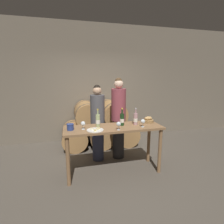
% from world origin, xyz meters
% --- Properties ---
extents(ground_plane, '(10.00, 10.00, 0.00)m').
position_xyz_m(ground_plane, '(0.00, 0.00, 0.00)').
color(ground_plane, '#564F44').
extents(stone_wall_back, '(10.00, 0.12, 3.20)m').
position_xyz_m(stone_wall_back, '(0.00, 2.02, 1.60)').
color(stone_wall_back, '#706656').
rests_on(stone_wall_back, ground_plane).
extents(barrel_stack, '(1.95, 0.94, 1.17)m').
position_xyz_m(barrel_stack, '(-0.00, 1.43, 0.52)').
color(barrel_stack, '#A87A47').
rests_on(barrel_stack, ground_plane).
extents(tasting_table, '(1.78, 0.58, 0.89)m').
position_xyz_m(tasting_table, '(0.00, 0.00, 0.76)').
color(tasting_table, olive).
rests_on(tasting_table, ground_plane).
extents(person_left, '(0.30, 0.30, 1.63)m').
position_xyz_m(person_left, '(-0.19, 0.58, 0.84)').
color(person_left, '#2D334C').
rests_on(person_left, ground_plane).
extents(person_right, '(0.31, 0.31, 1.77)m').
position_xyz_m(person_right, '(0.26, 0.58, 0.91)').
color(person_right, '#232326').
rests_on(person_right, ground_plane).
extents(wine_bottle_red, '(0.08, 0.08, 0.33)m').
position_xyz_m(wine_bottle_red, '(0.18, 0.05, 1.01)').
color(wine_bottle_red, '#193819').
rests_on(wine_bottle_red, tasting_table).
extents(wine_bottle_white, '(0.08, 0.08, 0.33)m').
position_xyz_m(wine_bottle_white, '(-0.27, 0.08, 1.01)').
color(wine_bottle_white, '#ADBC7F').
rests_on(wine_bottle_white, tasting_table).
extents(wine_bottle_rose, '(0.08, 0.08, 0.32)m').
position_xyz_m(wine_bottle_rose, '(0.44, 0.03, 1.00)').
color(wine_bottle_rose, '#BC8E93').
rests_on(wine_bottle_rose, tasting_table).
extents(blue_crock, '(0.12, 0.12, 0.11)m').
position_xyz_m(blue_crock, '(-0.77, -0.01, 0.95)').
color(blue_crock, navy).
rests_on(blue_crock, tasting_table).
extents(bread_basket, '(0.21, 0.21, 0.12)m').
position_xyz_m(bread_basket, '(0.74, 0.12, 0.94)').
color(bread_basket, olive).
rests_on(bread_basket, tasting_table).
extents(cheese_plate, '(0.28, 0.28, 0.04)m').
position_xyz_m(cheese_plate, '(-0.36, -0.14, 0.90)').
color(cheese_plate, white).
rests_on(cheese_plate, tasting_table).
extents(wine_glass_far_left, '(0.08, 0.08, 0.14)m').
position_xyz_m(wine_glass_far_left, '(-0.55, -0.03, 0.99)').
color(wine_glass_far_left, white).
rests_on(wine_glass_far_left, tasting_table).
extents(wine_glass_left, '(0.08, 0.08, 0.14)m').
position_xyz_m(wine_glass_left, '(0.03, -0.21, 0.99)').
color(wine_glass_left, white).
rests_on(wine_glass_left, tasting_table).
extents(wine_glass_center, '(0.08, 0.08, 0.14)m').
position_xyz_m(wine_glass_center, '(0.51, -0.14, 0.99)').
color(wine_glass_center, white).
rests_on(wine_glass_center, tasting_table).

